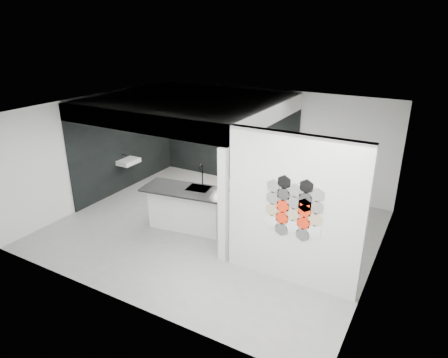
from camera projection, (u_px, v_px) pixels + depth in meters
floor at (214, 228)px, 9.28m from camera, size 7.00×6.00×0.01m
partition_panel at (293, 212)px, 6.93m from camera, size 2.45×0.15×2.80m
bay_clad_back at (227, 141)px, 11.84m from camera, size 4.40×0.04×2.35m
bay_clad_left at (126, 147)px, 11.24m from camera, size 0.04×4.00×2.35m
bulkhead at (188, 106)px, 9.74m from camera, size 4.40×4.00×0.40m
corner_column at (223, 206)px, 7.66m from camera, size 0.16×0.16×2.35m
fascia_beam at (136, 122)px, 8.19m from camera, size 4.40×0.16×0.40m
wall_basin at (129, 162)px, 11.09m from camera, size 0.40×0.60×0.12m
display_shelf at (229, 138)px, 11.66m from camera, size 3.00×0.15×0.04m
kitchen_island at (187, 207)px, 9.14m from camera, size 2.00×1.12×1.53m
stockpot at (195, 129)px, 12.15m from camera, size 0.32×0.32×0.21m
kettle at (269, 141)px, 11.04m from camera, size 0.19×0.19×0.13m
glass_bowl at (271, 142)px, 11.02m from camera, size 0.20×0.20×0.11m
glass_vase at (271, 141)px, 11.01m from camera, size 0.13×0.13×0.15m
bottle_dark at (225, 135)px, 11.69m from camera, size 0.07×0.07×0.15m
utensil_cup at (208, 133)px, 11.96m from camera, size 0.11×0.11×0.11m
hex_tile_cluster at (294, 208)px, 6.81m from camera, size 1.04×0.02×1.16m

